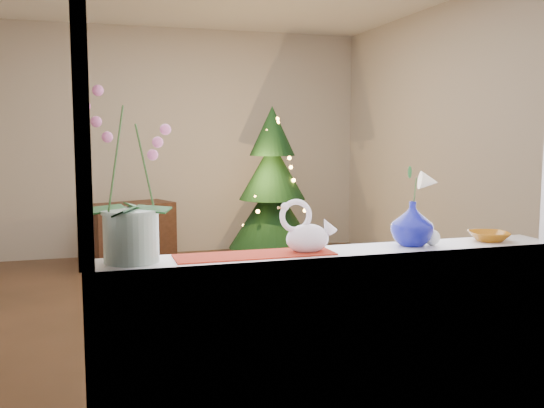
% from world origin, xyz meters
% --- Properties ---
extents(ground, '(5.00, 5.00, 0.00)m').
position_xyz_m(ground, '(0.00, 0.00, 0.00)').
color(ground, '#352415').
rests_on(ground, ground).
extents(wall_back, '(4.50, 0.10, 2.70)m').
position_xyz_m(wall_back, '(0.00, 2.50, 1.35)').
color(wall_back, '#BDB3A5').
rests_on(wall_back, ground).
extents(wall_front, '(4.50, 0.10, 2.70)m').
position_xyz_m(wall_front, '(0.00, -2.50, 1.35)').
color(wall_front, '#BDB3A5').
rests_on(wall_front, ground).
extents(wall_right, '(0.10, 5.00, 2.70)m').
position_xyz_m(wall_right, '(2.25, 0.00, 1.35)').
color(wall_right, '#BDB3A5').
rests_on(wall_right, ground).
extents(window_apron, '(2.20, 0.08, 0.88)m').
position_xyz_m(window_apron, '(0.00, -2.46, 0.44)').
color(window_apron, white).
rests_on(window_apron, ground).
extents(windowsill, '(2.20, 0.26, 0.04)m').
position_xyz_m(windowsill, '(0.00, -2.37, 0.90)').
color(windowsill, white).
rests_on(windowsill, window_apron).
extents(window_frame, '(2.22, 0.06, 1.60)m').
position_xyz_m(window_frame, '(0.00, -2.47, 1.70)').
color(window_frame, white).
rests_on(window_frame, windowsill).
extents(runner, '(0.70, 0.20, 0.01)m').
position_xyz_m(runner, '(-0.38, -2.37, 0.92)').
color(runner, maroon).
rests_on(runner, windowsill).
extents(orchid_pot, '(0.30, 0.30, 0.72)m').
position_xyz_m(orchid_pot, '(-0.90, -2.35, 1.28)').
color(orchid_pot, beige).
rests_on(orchid_pot, windowsill).
extents(swan, '(0.28, 0.17, 0.23)m').
position_xyz_m(swan, '(-0.14, -2.37, 1.03)').
color(swan, silver).
rests_on(swan, windowsill).
extents(blue_vase, '(0.27, 0.27, 0.24)m').
position_xyz_m(blue_vase, '(0.39, -2.36, 1.04)').
color(blue_vase, '#070A64').
rests_on(blue_vase, windowsill).
extents(lily, '(0.13, 0.08, 0.18)m').
position_xyz_m(lily, '(0.39, -2.36, 1.25)').
color(lily, silver).
rests_on(lily, blue_vase).
extents(paperweight, '(0.09, 0.09, 0.07)m').
position_xyz_m(paperweight, '(0.49, -2.38, 0.96)').
color(paperweight, white).
rests_on(paperweight, windowsill).
extents(amber_dish, '(0.20, 0.20, 0.04)m').
position_xyz_m(amber_dish, '(0.82, -2.36, 0.94)').
color(amber_dish, '#97560F').
rests_on(amber_dish, windowsill).
extents(xmas_tree, '(1.14, 1.14, 1.75)m').
position_xyz_m(xmas_tree, '(0.85, 1.44, 0.87)').
color(xmas_tree, black).
rests_on(xmas_tree, ground).
extents(side_table, '(1.02, 0.77, 0.69)m').
position_xyz_m(side_table, '(-0.65, 1.92, 0.34)').
color(side_table, black).
rests_on(side_table, ground).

